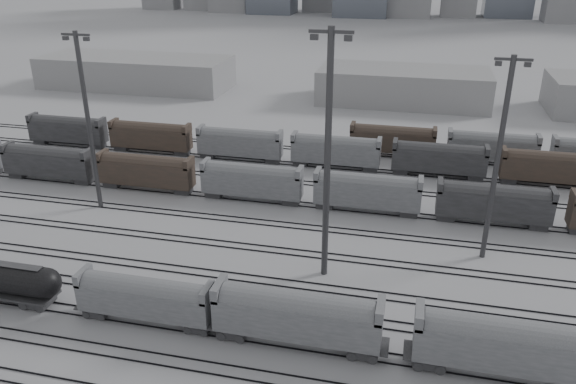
% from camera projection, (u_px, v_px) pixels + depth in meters
% --- Properties ---
extents(ground, '(900.00, 900.00, 0.00)m').
position_uv_depth(ground, '(247.00, 344.00, 53.58)').
color(ground, '#B2B2B7').
rests_on(ground, ground).
extents(tracks, '(220.00, 71.50, 0.16)m').
position_uv_depth(tracks, '(289.00, 254.00, 69.14)').
color(tracks, black).
rests_on(tracks, ground).
extents(hopper_car_a, '(13.88, 2.76, 4.96)m').
position_uv_depth(hopper_car_a, '(145.00, 296.00, 55.50)').
color(hopper_car_a, '#252528').
rests_on(hopper_car_a, ground).
extents(hopper_car_b, '(15.87, 3.15, 5.68)m').
position_uv_depth(hopper_car_b, '(297.00, 314.00, 52.08)').
color(hopper_car_b, '#252528').
rests_on(hopper_car_b, ground).
extents(hopper_car_c, '(16.21, 3.22, 5.80)m').
position_uv_depth(hopper_car_c, '(510.00, 344.00, 48.12)').
color(hopper_car_c, '#252528').
rests_on(hopper_car_c, ground).
extents(light_mast_b, '(3.99, 0.64, 24.93)m').
position_uv_depth(light_mast_b, '(88.00, 119.00, 76.36)').
color(light_mast_b, '#39393C').
rests_on(light_mast_b, ground).
extents(light_mast_c, '(4.45, 0.71, 27.83)m').
position_uv_depth(light_mast_c, '(328.00, 154.00, 59.18)').
color(light_mast_c, '#39393C').
rests_on(light_mast_c, ground).
extents(light_mast_d, '(3.90, 0.62, 24.41)m').
position_uv_depth(light_mast_d, '(498.00, 157.00, 63.41)').
color(light_mast_d, '#39393C').
rests_on(light_mast_d, ground).
extents(bg_string_near, '(151.00, 3.00, 5.60)m').
position_uv_depth(bg_string_near, '(367.00, 193.00, 79.27)').
color(bg_string_near, gray).
rests_on(bg_string_near, ground).
extents(bg_string_mid, '(151.00, 3.00, 5.60)m').
position_uv_depth(bg_string_mid, '(439.00, 160.00, 91.42)').
color(bg_string_mid, '#252528').
rests_on(bg_string_mid, ground).
extents(bg_string_far, '(66.00, 3.00, 5.60)m').
position_uv_depth(bg_string_far, '(545.00, 152.00, 94.87)').
color(bg_string_far, '#43342A').
rests_on(bg_string_far, ground).
extents(warehouse_left, '(50.00, 18.00, 8.00)m').
position_uv_depth(warehouse_left, '(136.00, 72.00, 149.18)').
color(warehouse_left, gray).
rests_on(warehouse_left, ground).
extents(warehouse_mid, '(40.00, 18.00, 8.00)m').
position_uv_depth(warehouse_mid, '(403.00, 86.00, 134.48)').
color(warehouse_mid, gray).
rests_on(warehouse_mid, ground).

